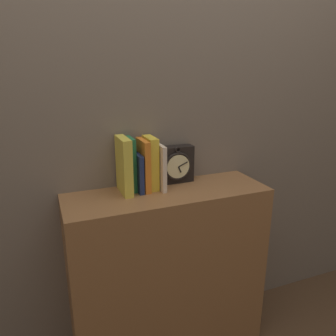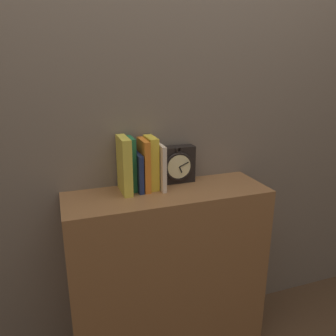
{
  "view_description": "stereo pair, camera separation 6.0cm",
  "coord_description": "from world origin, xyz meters",
  "px_view_note": "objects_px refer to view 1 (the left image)",
  "views": [
    {
      "loc": [
        -0.51,
        -1.28,
        1.39
      ],
      "look_at": [
        0.0,
        0.0,
        0.97
      ],
      "focal_mm": 35.0,
      "sensor_mm": 36.0,
      "label": 1
    },
    {
      "loc": [
        -0.45,
        -1.3,
        1.39
      ],
      "look_at": [
        0.0,
        0.0,
        0.97
      ],
      "focal_mm": 35.0,
      "sensor_mm": 36.0,
      "label": 2
    }
  ],
  "objects_px": {
    "book_slot2_navy": "(137,172)",
    "book_slot1_green": "(130,164)",
    "book_slot0_yellow": "(124,166)",
    "book_slot5_cream": "(159,166)",
    "book_slot3_orange": "(143,165)",
    "book_slot4_yellow": "(151,163)",
    "clock": "(175,165)"
  },
  "relations": [
    {
      "from": "book_slot0_yellow",
      "to": "book_slot5_cream",
      "type": "height_order",
      "value": "book_slot0_yellow"
    },
    {
      "from": "book_slot0_yellow",
      "to": "clock",
      "type": "bearing_deg",
      "value": 9.2
    },
    {
      "from": "book_slot0_yellow",
      "to": "book_slot3_orange",
      "type": "relative_size",
      "value": 1.08
    },
    {
      "from": "book_slot0_yellow",
      "to": "book_slot3_orange",
      "type": "bearing_deg",
      "value": 5.02
    },
    {
      "from": "book_slot1_green",
      "to": "book_slot4_yellow",
      "type": "xyz_separation_m",
      "value": [
        0.09,
        -0.01,
        -0.0
      ]
    },
    {
      "from": "book_slot1_green",
      "to": "book_slot3_orange",
      "type": "bearing_deg",
      "value": -15.47
    },
    {
      "from": "book_slot1_green",
      "to": "book_slot3_orange",
      "type": "height_order",
      "value": "book_slot1_green"
    },
    {
      "from": "book_slot0_yellow",
      "to": "book_slot3_orange",
      "type": "xyz_separation_m",
      "value": [
        0.09,
        0.01,
        -0.01
      ]
    },
    {
      "from": "book_slot0_yellow",
      "to": "book_slot5_cream",
      "type": "distance_m",
      "value": 0.16
    },
    {
      "from": "clock",
      "to": "book_slot4_yellow",
      "type": "bearing_deg",
      "value": -168.75
    },
    {
      "from": "book_slot3_orange",
      "to": "clock",
      "type": "bearing_deg",
      "value": 11.4
    },
    {
      "from": "book_slot5_cream",
      "to": "clock",
      "type": "bearing_deg",
      "value": 23.08
    },
    {
      "from": "book_slot2_navy",
      "to": "book_slot1_green",
      "type": "bearing_deg",
      "value": 149.08
    },
    {
      "from": "book_slot1_green",
      "to": "book_slot2_navy",
      "type": "height_order",
      "value": "book_slot1_green"
    },
    {
      "from": "clock",
      "to": "book_slot1_green",
      "type": "xyz_separation_m",
      "value": [
        -0.23,
        -0.02,
        0.03
      ]
    },
    {
      "from": "book_slot5_cream",
      "to": "book_slot3_orange",
      "type": "bearing_deg",
      "value": 173.7
    },
    {
      "from": "book_slot2_navy",
      "to": "book_slot5_cream",
      "type": "distance_m",
      "value": 0.1
    },
    {
      "from": "book_slot0_yellow",
      "to": "book_slot1_green",
      "type": "xyz_separation_m",
      "value": [
        0.03,
        0.02,
        -0.0
      ]
    },
    {
      "from": "book_slot2_navy",
      "to": "book_slot3_orange",
      "type": "height_order",
      "value": "book_slot3_orange"
    },
    {
      "from": "book_slot5_cream",
      "to": "book_slot0_yellow",
      "type": "bearing_deg",
      "value": -179.96
    },
    {
      "from": "clock",
      "to": "book_slot2_navy",
      "type": "xyz_separation_m",
      "value": [
        -0.2,
        -0.04,
        -0.0
      ]
    },
    {
      "from": "book_slot2_navy",
      "to": "book_slot4_yellow",
      "type": "bearing_deg",
      "value": 7.35
    },
    {
      "from": "clock",
      "to": "book_slot2_navy",
      "type": "distance_m",
      "value": 0.2
    },
    {
      "from": "book_slot2_navy",
      "to": "book_slot3_orange",
      "type": "distance_m",
      "value": 0.04
    },
    {
      "from": "book_slot1_green",
      "to": "book_slot4_yellow",
      "type": "height_order",
      "value": "book_slot1_green"
    },
    {
      "from": "book_slot3_orange",
      "to": "book_slot4_yellow",
      "type": "xyz_separation_m",
      "value": [
        0.04,
        0.01,
        0.0
      ]
    },
    {
      "from": "book_slot0_yellow",
      "to": "book_slot2_navy",
      "type": "height_order",
      "value": "book_slot0_yellow"
    },
    {
      "from": "book_slot0_yellow",
      "to": "book_slot1_green",
      "type": "height_order",
      "value": "book_slot0_yellow"
    },
    {
      "from": "book_slot4_yellow",
      "to": "book_slot0_yellow",
      "type": "bearing_deg",
      "value": -172.95
    },
    {
      "from": "clock",
      "to": "book_slot0_yellow",
      "type": "xyz_separation_m",
      "value": [
        -0.26,
        -0.04,
        0.04
      ]
    },
    {
      "from": "book_slot0_yellow",
      "to": "book_slot4_yellow",
      "type": "distance_m",
      "value": 0.13
    },
    {
      "from": "clock",
      "to": "book_slot2_navy",
      "type": "relative_size",
      "value": 1.07
    }
  ]
}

